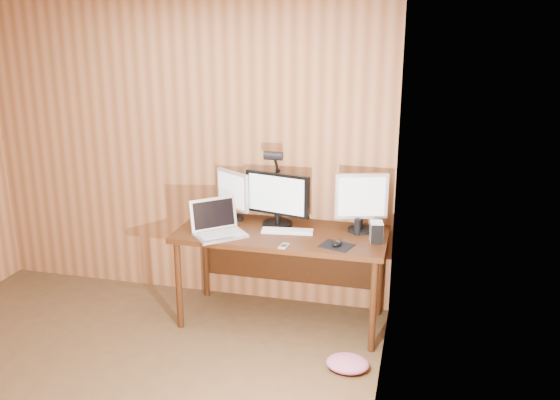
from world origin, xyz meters
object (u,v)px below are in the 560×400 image
at_px(monitor_left, 233,194).
at_px(speaker, 357,227).
at_px(desk, 284,244).
at_px(desk_lamp, 276,175).
at_px(hard_drive, 376,232).
at_px(keyboard, 287,231).
at_px(mouse, 336,243).
at_px(monitor_right, 361,201).
at_px(laptop, 217,226).
at_px(monitor_center, 277,198).
at_px(phone, 284,246).

bearing_deg(monitor_left, speaker, 26.26).
height_order(desk, desk_lamp, desk_lamp).
bearing_deg(desk_lamp, hard_drive, -5.17).
bearing_deg(keyboard, mouse, -32.89).
height_order(monitor_left, monitor_right, monitor_right).
bearing_deg(laptop, desk_lamp, 6.05).
xyz_separation_m(monitor_right, desk_lamp, (-0.68, 0.06, 0.14)).
height_order(desk, monitor_center, monitor_center).
distance_m(monitor_left, laptop, 0.39).
xyz_separation_m(monitor_right, laptop, (-1.04, -0.33, -0.18)).
relative_size(keyboard, mouse, 3.54).
xyz_separation_m(monitor_right, speaker, (-0.01, -0.08, -0.18)).
bearing_deg(speaker, monitor_center, 174.36).
bearing_deg(mouse, monitor_right, 93.46).
height_order(monitor_left, phone, monitor_left).
bearing_deg(phone, monitor_center, 116.13).
distance_m(desk, desk_lamp, 0.54).
height_order(monitor_center, phone, monitor_center).
xyz_separation_m(mouse, speaker, (0.12, 0.27, 0.04)).
xyz_separation_m(mouse, phone, (-0.36, -0.11, -0.02)).
xyz_separation_m(keyboard, speaker, (0.52, 0.08, 0.05)).
height_order(laptop, speaker, laptop).
distance_m(monitor_left, hard_drive, 1.20).
distance_m(monitor_center, desk_lamp, 0.19).
bearing_deg(monitor_left, monitor_right, 30.91).
distance_m(hard_drive, speaker, 0.18).
xyz_separation_m(mouse, hard_drive, (0.27, 0.16, 0.05)).
bearing_deg(mouse, hard_drive, 54.87).
relative_size(keyboard, hard_drive, 2.76).
height_order(desk, phone, phone).
xyz_separation_m(monitor_center, monitor_right, (0.65, 0.02, 0.03)).
xyz_separation_m(phone, speaker, (0.48, 0.38, 0.05)).
distance_m(monitor_left, phone, 0.76).
bearing_deg(monitor_right, monitor_left, 161.86).
height_order(monitor_right, mouse, monitor_right).
bearing_deg(keyboard, monitor_center, 122.48).
distance_m(keyboard, mouse, 0.45).
height_order(keyboard, mouse, mouse).
bearing_deg(desk, monitor_left, 164.96).
bearing_deg(desk_lamp, monitor_center, -55.22).
distance_m(desk, monitor_right, 0.69).
distance_m(monitor_right, hard_drive, 0.29).
relative_size(monitor_center, speaker, 4.39).
distance_m(monitor_right, desk_lamp, 0.70).
bearing_deg(hard_drive, laptop, 176.37).
bearing_deg(desk, speaker, 1.01).
bearing_deg(desk_lamp, desk, -43.82).
distance_m(mouse, hard_drive, 0.32).
relative_size(desk, laptop, 3.47).
xyz_separation_m(desk, mouse, (0.45, -0.26, 0.15)).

